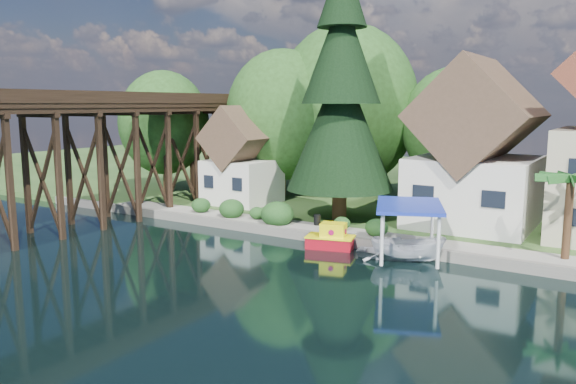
# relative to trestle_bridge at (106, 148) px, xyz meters

# --- Properties ---
(ground) EXTENTS (140.00, 140.00, 0.00)m
(ground) POSITION_rel_trestle_bridge_xyz_m (16.00, -5.17, -5.35)
(ground) COLOR black
(ground) RESTS_ON ground
(bank) EXTENTS (140.00, 52.00, 0.50)m
(bank) POSITION_rel_trestle_bridge_xyz_m (16.00, 28.83, -5.10)
(bank) COLOR #26451B
(bank) RESTS_ON ground
(seawall) EXTENTS (60.00, 0.40, 0.62)m
(seawall) POSITION_rel_trestle_bridge_xyz_m (20.00, 2.83, -5.04)
(seawall) COLOR slate
(seawall) RESTS_ON ground
(promenade) EXTENTS (50.00, 2.60, 0.06)m
(promenade) POSITION_rel_trestle_bridge_xyz_m (22.00, 4.13, -4.82)
(promenade) COLOR gray
(promenade) RESTS_ON bank
(trestle_bridge) EXTENTS (4.12, 44.18, 9.30)m
(trestle_bridge) POSITION_rel_trestle_bridge_xyz_m (0.00, 0.00, 0.00)
(trestle_bridge) COLOR black
(trestle_bridge) RESTS_ON ground
(house_left) EXTENTS (7.64, 8.64, 11.02)m
(house_left) POSITION_rel_trestle_bridge_xyz_m (23.00, 10.83, -0.21)
(house_left) COLOR silver
(house_left) RESTS_ON bank
(shed) EXTENTS (5.09, 5.40, 7.85)m
(shed) POSITION_rel_trestle_bridge_xyz_m (5.00, 9.33, -1.52)
(shed) COLOR silver
(shed) RESTS_ON bank
(bg_trees) EXTENTS (49.90, 13.30, 10.57)m
(bg_trees) POSITION_rel_trestle_bridge_xyz_m (17.00, 16.08, 1.94)
(bg_trees) COLOR #382314
(bg_trees) RESTS_ON bank
(shrubs) EXTENTS (15.76, 2.47, 1.70)m
(shrubs) POSITION_rel_trestle_bridge_xyz_m (11.40, 4.09, -4.12)
(shrubs) COLOR #1A4318
(shrubs) RESTS_ON bank
(conifer) EXTENTS (7.25, 7.25, 17.86)m
(conifer) POSITION_rel_trestle_bridge_xyz_m (14.90, 7.20, 3.75)
(conifer) COLOR #382314
(conifer) RESTS_ON bank
(palm_tree) EXTENTS (3.38, 3.38, 4.70)m
(palm_tree) POSITION_rel_trestle_bridge_xyz_m (29.26, 4.65, -0.75)
(palm_tree) COLOR #382314
(palm_tree) RESTS_ON bank
(tugboat) EXTENTS (3.09, 2.19, 2.03)m
(tugboat) POSITION_rel_trestle_bridge_xyz_m (17.05, 1.93, -4.74)
(tugboat) COLOR #A80B19
(tugboat) RESTS_ON ground
(boat_white_a) EXTENTS (4.11, 3.33, 0.75)m
(boat_white_a) POSITION_rel_trestle_bridge_xyz_m (20.81, 1.81, -4.97)
(boat_white_a) COLOR silver
(boat_white_a) RESTS_ON ground
(boat_canopy) EXTENTS (4.98, 5.83, 3.17)m
(boat_canopy) POSITION_rel_trestle_bridge_xyz_m (21.90, 1.67, -3.99)
(boat_canopy) COLOR white
(boat_canopy) RESTS_ON ground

